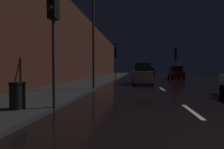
# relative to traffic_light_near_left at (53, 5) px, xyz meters

# --- Properties ---
(ground) EXTENTS (26.70, 84.00, 0.02)m
(ground) POSITION_rel_traffic_light_near_left_xyz_m (4.95, 22.20, -3.83)
(ground) COLOR black
(sidewalk_left) EXTENTS (4.40, 84.00, 0.15)m
(sidewalk_left) POSITION_rel_traffic_light_near_left_xyz_m (-2.20, 22.20, -3.74)
(sidewalk_left) COLOR #28282B
(sidewalk_left) RESTS_ON ground
(building_facade_left) EXTENTS (0.80, 63.00, 9.32)m
(building_facade_left) POSITION_rel_traffic_light_near_left_xyz_m (-4.80, 18.70, 0.84)
(building_facade_left) COLOR #472319
(building_facade_left) RESTS_ON ground
(lane_centerline) EXTENTS (0.16, 31.43, 0.01)m
(lane_centerline) POSITION_rel_traffic_light_near_left_xyz_m (4.95, 16.11, -3.81)
(lane_centerline) COLOR beige
(lane_centerline) RESTS_ON ground
(traffic_light_near_left) EXTENTS (0.34, 0.47, 5.22)m
(traffic_light_near_left) POSITION_rel_traffic_light_near_left_xyz_m (0.00, 0.00, 0.00)
(traffic_light_near_left) COLOR #38383A
(traffic_light_near_left) RESTS_ON ground
(traffic_light_far_left) EXTENTS (0.31, 0.46, 5.11)m
(traffic_light_far_left) POSITION_rel_traffic_light_near_left_xyz_m (0.10, 17.99, -0.08)
(traffic_light_far_left) COLOR #38383A
(traffic_light_far_left) RESTS_ON ground
(traffic_light_far_right) EXTENTS (0.37, 0.48, 5.28)m
(traffic_light_far_right) POSITION_rel_traffic_light_near_left_xyz_m (9.81, 24.99, 0.05)
(traffic_light_far_right) COLOR #38383A
(traffic_light_far_right) RESTS_ON ground
(streetlamp_overhead) EXTENTS (1.70, 0.44, 8.02)m
(streetlamp_overhead) POSITION_rel_traffic_light_near_left_xyz_m (0.33, 6.16, 1.42)
(streetlamp_overhead) COLOR #2D2D30
(streetlamp_overhead) RESTS_ON ground
(trash_bin_curbside) EXTENTS (0.55, 0.55, 0.93)m
(trash_bin_curbside) POSITION_rel_traffic_light_near_left_xyz_m (-1.15, -0.37, -3.20)
(trash_bin_curbside) COLOR black
(trash_bin_curbside) RESTS_ON sidewalk_left
(car_approaching_headlights) EXTENTS (2.02, 4.38, 2.21)m
(car_approaching_headlights) POSITION_rel_traffic_light_near_left_xyz_m (3.63, 12.40, -2.81)
(car_approaching_headlights) COLOR #A5A8AD
(car_approaching_headlights) RESTS_ON ground
(car_parked_right_far) EXTENTS (1.86, 4.03, 2.03)m
(car_parked_right_far) POSITION_rel_traffic_light_near_left_xyz_m (9.00, 21.19, -2.89)
(car_parked_right_far) COLOR maroon
(car_parked_right_far) RESTS_ON ground
(car_distant_taillights) EXTENTS (1.81, 3.91, 1.97)m
(car_distant_taillights) POSITION_rel_traffic_light_near_left_xyz_m (6.57, 36.97, -2.92)
(car_distant_taillights) COLOR maroon
(car_distant_taillights) RESTS_ON ground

